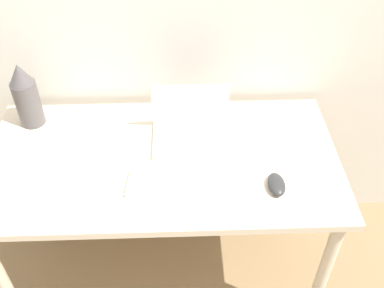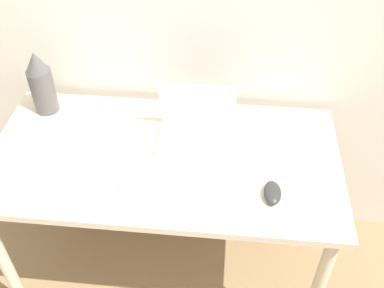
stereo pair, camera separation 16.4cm
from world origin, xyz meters
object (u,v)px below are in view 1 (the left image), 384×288
laptop (191,127)px  keyboard (193,186)px  vase (26,95)px  mouse (276,184)px

laptop → keyboard: size_ratio=0.63×
laptop → vase: bearing=170.0°
laptop → vase: vase is taller
keyboard → mouse: (0.30, -0.01, 0.01)m
keyboard → vase: 0.78m
laptop → keyboard: 0.29m
laptop → vase: size_ratio=1.07×
keyboard → vase: (-0.66, 0.40, 0.13)m
mouse → vase: (-0.96, 0.41, 0.12)m
keyboard → mouse: mouse is taller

